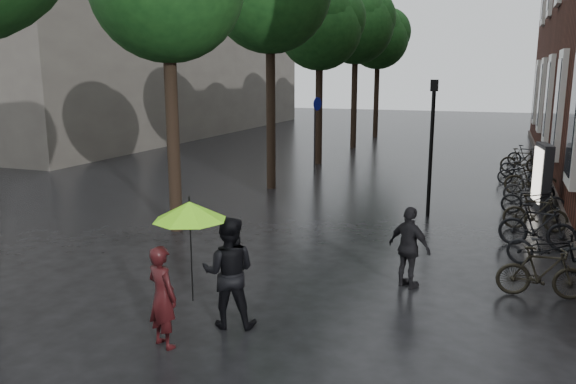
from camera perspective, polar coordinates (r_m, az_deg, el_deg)
The scene contains 10 objects.
bg_building at distance 42.10m, azimuth -17.50°, elevation 15.42°, with size 16.00×30.00×14.00m, color #47423D.
street_trees at distance 22.61m, azimuth 0.92°, elevation 17.79°, with size 4.33×34.03×8.91m.
person_burgundy at distance 8.64m, azimuth -12.65°, elevation -10.32°, with size 0.57×0.37×1.57m, color black.
person_black at distance 9.10m, azimuth -6.03°, elevation -8.09°, with size 0.88×0.69×1.81m, color black.
lime_umbrella at distance 8.53m, azimuth -9.96°, elevation -1.91°, with size 1.13×1.13×1.66m.
pedestrian_walking at distance 10.92m, azimuth 12.23°, elevation -5.53°, with size 0.92×0.38×1.58m, color black.
parked_bicycles at distance 19.13m, azimuth 23.33°, elevation 0.25°, with size 2.01×16.79×1.05m.
ad_lightbox at distance 18.53m, azimuth 24.40°, elevation 1.44°, with size 0.30×1.31×1.97m.
lamp_post at distance 16.25m, azimuth 14.40°, elevation 5.64°, with size 0.20×0.20×3.86m.
cycle_sign at distance 23.82m, azimuth 2.85°, elevation 7.10°, with size 0.16×0.56×3.08m.
Camera 1 is at (3.66, -5.24, 4.00)m, focal length 35.00 mm.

